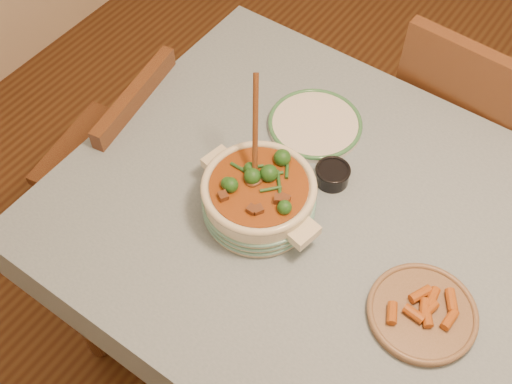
# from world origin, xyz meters

# --- Properties ---
(floor) EXTENTS (4.50, 4.50, 0.00)m
(floor) POSITION_xyz_m (0.00, 0.00, 0.00)
(floor) COLOR #432413
(floor) RESTS_ON ground
(dining_table) EXTENTS (1.68, 1.08, 0.76)m
(dining_table) POSITION_xyz_m (0.00, 0.00, 0.66)
(dining_table) COLOR brown
(dining_table) RESTS_ON floor
(stew_casserole) EXTENTS (0.35, 0.32, 0.33)m
(stew_casserole) POSITION_xyz_m (-0.32, -0.08, 0.83)
(stew_casserole) COLOR beige
(stew_casserole) RESTS_ON dining_table
(white_plate) EXTENTS (0.33, 0.33, 0.02)m
(white_plate) POSITION_xyz_m (-0.36, 0.24, 0.77)
(white_plate) COLOR silver
(white_plate) RESTS_ON dining_table
(condiment_bowl) EXTENTS (0.11, 0.11, 0.05)m
(condiment_bowl) POSITION_xyz_m (-0.23, 0.11, 0.78)
(condiment_bowl) COLOR black
(condiment_bowl) RESTS_ON dining_table
(fried_plate) EXTENTS (0.27, 0.27, 0.04)m
(fried_plate) POSITION_xyz_m (0.14, -0.10, 0.77)
(fried_plate) COLOR #8C684D
(fried_plate) RESTS_ON dining_table
(chair_far) EXTENTS (0.46, 0.46, 0.94)m
(chair_far) POSITION_xyz_m (-0.05, 0.69, 0.53)
(chair_far) COLOR brown
(chair_far) RESTS_ON floor
(chair_left) EXTENTS (0.44, 0.44, 0.82)m
(chair_left) POSITION_xyz_m (-0.91, 0.00, 0.46)
(chair_left) COLOR brown
(chair_left) RESTS_ON floor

